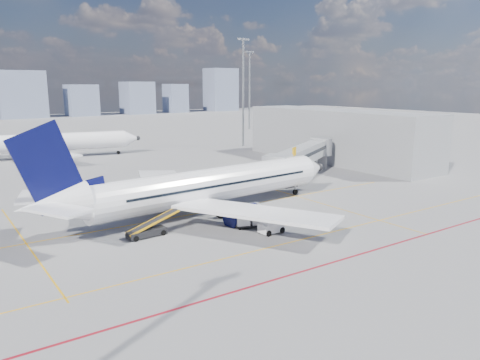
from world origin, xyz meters
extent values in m
plane|color=gray|center=(0.00, 0.00, 0.00)|extent=(420.00, 420.00, 0.00)
cube|color=#D6960B|center=(0.00, 8.00, 0.01)|extent=(60.00, 0.18, 0.01)
cube|color=#D6960B|center=(0.00, -6.00, 0.01)|extent=(80.00, 0.15, 0.01)
cube|color=#D6960B|center=(14.00, 2.00, 0.01)|extent=(0.15, 28.00, 0.01)
cube|color=#D6960B|center=(-20.00, 8.00, 0.01)|extent=(0.15, 30.00, 0.01)
cube|color=maroon|center=(0.00, -12.00, 0.01)|extent=(90.00, 0.25, 0.01)
cube|color=gray|center=(22.25, 16.15, 3.90)|extent=(20.84, 13.93, 2.60)
cube|color=black|center=(22.25, 16.15, 4.10)|extent=(20.52, 13.82, 0.55)
cube|color=gray|center=(12.70, 10.50, 3.90)|extent=(4.49, 4.56, 3.00)
cube|color=black|center=(17.00, 12.80, 0.35)|extent=(2.20, 1.00, 0.70)
cylinder|color=gray|center=(17.00, 12.80, 1.70)|extent=(0.56, 0.56, 2.70)
cylinder|color=gray|center=(29.00, 20.00, 1.95)|extent=(0.60, 0.60, 3.90)
cylinder|color=gray|center=(32.00, 22.00, 3.90)|extent=(4.00, 4.00, 3.00)
cylinder|color=gray|center=(32.00, 22.00, 1.95)|extent=(2.40, 2.40, 3.90)
cube|color=#D6960B|center=(15.50, 10.30, 5.70)|extent=(1.26, 0.82, 1.20)
cube|color=gray|center=(40.00, 26.00, 5.00)|extent=(10.00, 42.00, 10.00)
cube|color=black|center=(35.20, 26.00, 5.00)|extent=(0.25, 40.00, 4.50)
cylinder|color=gray|center=(38.00, 55.00, 12.50)|extent=(0.56, 0.56, 25.00)
cube|color=gray|center=(38.00, 55.00, 25.20)|extent=(3.20, 0.40, 0.50)
cube|color=#A7A9AE|center=(36.80, 54.75, 25.20)|extent=(0.60, 0.15, 0.35)
cube|color=#A7A9AE|center=(38.00, 54.75, 25.20)|extent=(0.60, 0.15, 0.35)
cube|color=#A7A9AE|center=(39.20, 54.75, 25.20)|extent=(0.60, 0.15, 0.35)
cylinder|color=gray|center=(65.00, 90.00, 12.50)|extent=(0.56, 0.56, 25.00)
cube|color=gray|center=(65.00, 90.00, 25.20)|extent=(3.20, 0.40, 0.50)
cube|color=#A7A9AE|center=(63.80, 89.75, 25.20)|extent=(0.60, 0.15, 0.35)
cube|color=#A7A9AE|center=(65.00, 89.75, 25.20)|extent=(0.60, 0.15, 0.35)
cube|color=#A7A9AE|center=(66.20, 89.75, 25.20)|extent=(0.60, 0.15, 0.35)
cube|color=slate|center=(12.11, 190.00, 10.37)|extent=(19.56, 13.60, 20.74)
cube|color=slate|center=(38.34, 190.00, 7.35)|extent=(13.36, 13.13, 14.69)
cube|color=slate|center=(66.45, 190.00, 8.03)|extent=(13.78, 14.62, 16.06)
cube|color=slate|center=(88.02, 190.00, 7.47)|extent=(10.19, 11.31, 14.93)
cube|color=slate|center=(116.69, 190.00, 11.77)|extent=(15.83, 13.19, 23.55)
cylinder|color=white|center=(0.68, 7.54, 3.30)|extent=(30.94, 6.58, 3.99)
cone|color=white|center=(17.81, 9.00, 3.30)|extent=(4.01, 4.29, 3.99)
sphere|color=black|center=(19.24, 9.12, 3.30)|extent=(1.22, 1.22, 1.13)
cone|color=white|center=(-17.89, 5.96, 3.86)|extent=(6.87, 4.53, 3.99)
cube|color=black|center=(16.49, 8.88, 3.86)|extent=(1.66, 1.66, 0.46)
cube|color=white|center=(-1.63, 16.59, 2.20)|extent=(10.58, 17.71, 0.59)
cube|color=white|center=(-0.08, -1.77, 2.20)|extent=(12.82, 17.37, 0.59)
cylinder|color=#080A3B|center=(-0.34, 13.41, 0.92)|extent=(3.87, 2.66, 2.35)
cylinder|color=#080A3B|center=(0.67, 1.58, 0.92)|extent=(3.87, 2.66, 2.35)
cylinder|color=#A7A9AE|center=(1.60, 13.58, 0.92)|extent=(0.56, 2.44, 2.42)
cylinder|color=#A7A9AE|center=(2.61, 1.75, 0.92)|extent=(0.56, 2.44, 2.42)
cube|color=#080A3B|center=(-17.89, 5.96, 7.39)|extent=(7.02, 0.92, 8.73)
cube|color=#080A3B|center=(-15.44, 6.17, 4.94)|extent=(5.78, 0.79, 2.20)
cube|color=white|center=(-18.57, 9.19, 4.22)|extent=(4.62, 6.38, 0.23)
cube|color=white|center=(-18.02, 2.67, 4.22)|extent=(5.33, 6.50, 0.23)
cylinder|color=gray|center=(14.45, 8.71, 0.90)|extent=(0.30, 0.30, 1.80)
cylinder|color=black|center=(14.45, 8.71, 0.38)|extent=(0.78, 0.34, 0.76)
cylinder|color=gray|center=(-0.57, 10.11, 0.80)|extent=(0.35, 0.35, 1.60)
cylinder|color=black|center=(-0.57, 10.11, 0.50)|extent=(1.05, 0.73, 1.00)
cylinder|color=gray|center=(-0.12, 4.80, 0.80)|extent=(0.35, 0.35, 1.60)
cylinder|color=black|center=(-0.12, 4.80, 0.50)|extent=(1.05, 0.73, 1.00)
cube|color=black|center=(1.02, 9.55, 3.61)|extent=(25.10, 2.23, 0.27)
cube|color=black|center=(1.35, 5.61, 3.61)|extent=(25.10, 2.23, 0.27)
cylinder|color=white|center=(-4.39, 61.37, 3.30)|extent=(27.96, 8.78, 3.61)
cone|color=white|center=(10.89, 58.44, 3.30)|extent=(3.95, 4.17, 3.61)
sphere|color=black|center=(12.16, 58.20, 3.30)|extent=(1.19, 1.19, 1.02)
cube|color=black|center=(9.70, 58.67, 3.81)|extent=(1.63, 1.63, 0.42)
cube|color=white|center=(-4.18, 69.82, 2.31)|extent=(12.69, 15.29, 0.53)
cube|color=white|center=(-7.33, 53.45, 2.31)|extent=(8.17, 15.97, 0.53)
cylinder|color=#080A3B|center=(-3.83, 66.74, 1.15)|extent=(3.68, 2.72, 2.13)
cylinder|color=#080A3B|center=(-5.86, 56.19, 1.15)|extent=(3.68, 2.72, 2.13)
cylinder|color=#A7A9AE|center=(-2.11, 66.40, 1.15)|extent=(0.73, 2.21, 2.19)
cylinder|color=#A7A9AE|center=(-4.13, 55.86, 1.15)|extent=(0.73, 2.21, 2.19)
cylinder|color=black|center=(-4.85, 63.91, 0.50)|extent=(1.10, 0.83, 1.00)
cylinder|color=black|center=(-5.75, 59.18, 0.50)|extent=(1.10, 0.83, 1.00)
cylinder|color=black|center=(7.88, 59.02, 0.38)|extent=(0.80, 0.42, 0.76)
cube|color=white|center=(1.22, -2.74, 0.62)|extent=(2.54, 1.46, 0.91)
cube|color=white|center=(0.77, -2.76, 1.30)|extent=(1.18, 1.35, 0.68)
cube|color=black|center=(0.77, -2.76, 1.53)|extent=(1.07, 1.29, 0.40)
cylinder|color=black|center=(0.34, -3.40, 0.32)|extent=(0.64, 0.27, 0.63)
cylinder|color=black|center=(0.29, -2.15, 0.32)|extent=(0.64, 0.27, 0.63)
cylinder|color=black|center=(2.15, -3.33, 0.32)|extent=(0.64, 0.27, 0.63)
cylinder|color=black|center=(2.10, -2.08, 0.32)|extent=(0.64, 0.27, 0.63)
cube|color=black|center=(0.57, 0.07, 0.29)|extent=(3.52, 2.49, 0.16)
cube|color=white|center=(-0.18, 0.35, 1.07)|extent=(1.77, 1.75, 1.39)
cube|color=white|center=(1.32, -0.22, 1.07)|extent=(1.77, 1.75, 1.39)
cylinder|color=black|center=(-0.82, -0.07, 0.14)|extent=(0.31, 0.22, 0.29)
cylinder|color=black|center=(-0.37, 1.10, 0.14)|extent=(0.31, 0.22, 0.29)
cylinder|color=black|center=(1.52, -0.97, 0.14)|extent=(0.31, 0.22, 0.29)
cylinder|color=black|center=(1.96, 0.20, 0.14)|extent=(0.31, 0.22, 0.29)
cube|color=black|center=(-9.69, 3.39, 0.42)|extent=(4.03, 1.70, 0.66)
cube|color=black|center=(-8.94, 3.44, 1.40)|extent=(5.67, 1.35, 1.73)
cube|color=#D6960B|center=(-8.98, 3.95, 1.40)|extent=(5.63, 0.50, 1.80)
cube|color=#D6960B|center=(-8.90, 2.93, 1.40)|extent=(5.63, 0.50, 1.80)
cylinder|color=black|center=(-11.13, 2.62, 0.28)|extent=(0.58, 0.27, 0.56)
cylinder|color=black|center=(-11.23, 3.93, 0.28)|extent=(0.58, 0.27, 0.56)
cylinder|color=black|center=(-8.14, 2.84, 0.28)|extent=(0.58, 0.27, 0.56)
cylinder|color=black|center=(-8.24, 4.15, 0.28)|extent=(0.58, 0.27, 0.56)
imported|color=yellow|center=(4.11, -1.46, 0.81)|extent=(0.41, 0.61, 1.63)
camera|label=1|loc=(-27.22, -38.48, 14.91)|focal=35.00mm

